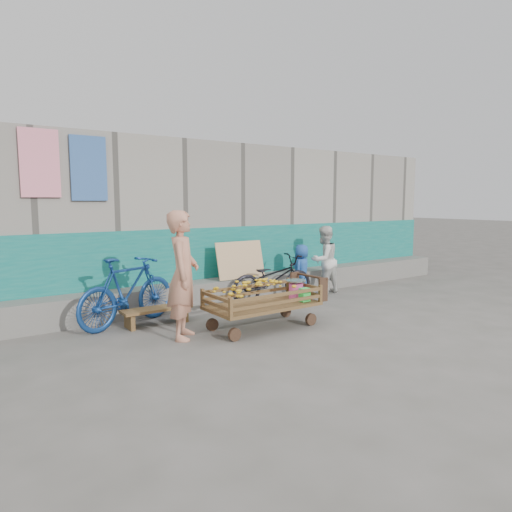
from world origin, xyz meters
TOP-DOWN VIEW (x-y plane):
  - ground at (0.00, 0.00)m, footprint 80.00×80.00m
  - building_wall at (-0.00, 4.05)m, footprint 12.00×3.50m
  - banana_cart at (-0.44, 0.54)m, footprint 1.82×0.83m
  - bench at (-1.63, 1.63)m, footprint 1.08×0.32m
  - vendor_man at (-1.59, 0.78)m, footprint 0.72×0.77m
  - woman at (2.12, 1.89)m, footprint 0.72×0.59m
  - child at (1.61, 1.99)m, footprint 0.60×0.53m
  - bicycle_dark at (0.78, 1.85)m, footprint 1.74×0.76m
  - bicycle_blue at (-1.99, 1.85)m, footprint 1.84×1.04m

SIDE VIEW (x-z plane):
  - ground at x=0.00m, z-range 0.00..0.00m
  - bench at x=-1.63m, z-range 0.06..0.33m
  - bicycle_dark at x=0.78m, z-range 0.00..0.89m
  - child at x=1.61m, z-range 0.00..1.03m
  - banana_cart at x=-0.44m, z-range 0.14..0.91m
  - bicycle_blue at x=-1.99m, z-range 0.00..1.06m
  - woman at x=2.12m, z-range 0.00..1.39m
  - vendor_man at x=-1.59m, z-range 0.00..1.77m
  - building_wall at x=0.00m, z-range -0.03..2.97m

